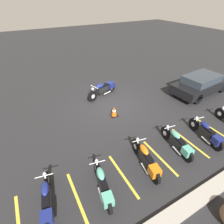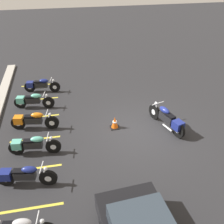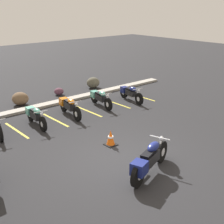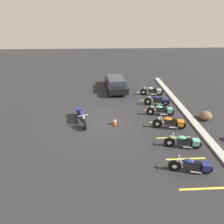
{
  "view_description": "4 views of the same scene",
  "coord_description": "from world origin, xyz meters",
  "px_view_note": "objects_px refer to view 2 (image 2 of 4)",
  "views": [
    {
      "loc": [
        4.35,
        8.05,
        5.68
      ],
      "look_at": [
        0.7,
        1.44,
        0.49
      ],
      "focal_mm": 28.0,
      "sensor_mm": 36.0,
      "label": 1
    },
    {
      "loc": [
        -9.13,
        3.22,
        6.91
      ],
      "look_at": [
        0.89,
        1.22,
        0.56
      ],
      "focal_mm": 42.0,
      "sensor_mm": 36.0,
      "label": 2
    },
    {
      "loc": [
        -6.28,
        -6.58,
        4.9
      ],
      "look_at": [
        0.82,
        1.56,
        1.07
      ],
      "focal_mm": 50.0,
      "sensor_mm": 36.0,
      "label": 3
    },
    {
      "loc": [
        10.42,
        0.51,
        6.63
      ],
      "look_at": [
        -0.34,
        1.03,
        0.57
      ],
      "focal_mm": 28.0,
      "sensor_mm": 36.0,
      "label": 4
    }
  ],
  "objects_px": {
    "parked_bike_3": "(32,120)",
    "parked_bike_4": "(32,100)",
    "motorcycle_navy_featured": "(168,119)",
    "parked_bike_2": "(32,145)",
    "parked_bike_5": "(40,85)",
    "traffic_cone": "(115,123)",
    "parked_bike_1": "(23,175)"
  },
  "relations": [
    {
      "from": "parked_bike_1",
      "to": "parked_bike_3",
      "type": "xyz_separation_m",
      "value": [
        3.37,
        -0.11,
        0.01
      ]
    },
    {
      "from": "motorcycle_navy_featured",
      "to": "parked_bike_5",
      "type": "bearing_deg",
      "value": 31.99
    },
    {
      "from": "parked_bike_1",
      "to": "parked_bike_2",
      "type": "distance_m",
      "value": 1.64
    },
    {
      "from": "parked_bike_4",
      "to": "traffic_cone",
      "type": "distance_m",
      "value": 4.54
    },
    {
      "from": "motorcycle_navy_featured",
      "to": "parked_bike_4",
      "type": "bearing_deg",
      "value": 45.26
    },
    {
      "from": "parked_bike_4",
      "to": "traffic_cone",
      "type": "xyz_separation_m",
      "value": [
        -2.55,
        -3.75,
        -0.16
      ]
    },
    {
      "from": "parked_bike_2",
      "to": "parked_bike_4",
      "type": "xyz_separation_m",
      "value": [
        3.65,
        0.2,
        -0.0
      ]
    },
    {
      "from": "parked_bike_1",
      "to": "parked_bike_5",
      "type": "bearing_deg",
      "value": 97.63
    },
    {
      "from": "parked_bike_1",
      "to": "traffic_cone",
      "type": "bearing_deg",
      "value": 46.52
    },
    {
      "from": "parked_bike_2",
      "to": "traffic_cone",
      "type": "relative_size",
      "value": 3.58
    },
    {
      "from": "parked_bike_3",
      "to": "parked_bike_4",
      "type": "bearing_deg",
      "value": 103.55
    },
    {
      "from": "parked_bike_2",
      "to": "parked_bike_3",
      "type": "height_order",
      "value": "parked_bike_3"
    },
    {
      "from": "parked_bike_1",
      "to": "parked_bike_2",
      "type": "xyz_separation_m",
      "value": [
        1.63,
        -0.19,
        -0.01
      ]
    },
    {
      "from": "parked_bike_1",
      "to": "parked_bike_4",
      "type": "xyz_separation_m",
      "value": [
        5.28,
        0.02,
        -0.01
      ]
    },
    {
      "from": "parked_bike_1",
      "to": "parked_bike_5",
      "type": "relative_size",
      "value": 1.03
    },
    {
      "from": "motorcycle_navy_featured",
      "to": "parked_bike_5",
      "type": "height_order",
      "value": "motorcycle_navy_featured"
    },
    {
      "from": "parked_bike_1",
      "to": "parked_bike_2",
      "type": "bearing_deg",
      "value": 93.75
    },
    {
      "from": "motorcycle_navy_featured",
      "to": "traffic_cone",
      "type": "distance_m",
      "value": 2.38
    },
    {
      "from": "motorcycle_navy_featured",
      "to": "parked_bike_1",
      "type": "relative_size",
      "value": 1.12
    },
    {
      "from": "parked_bike_2",
      "to": "parked_bike_5",
      "type": "bearing_deg",
      "value": 95.71
    },
    {
      "from": "parked_bike_2",
      "to": "motorcycle_navy_featured",
      "type": "bearing_deg",
      "value": 13.04
    },
    {
      "from": "parked_bike_5",
      "to": "traffic_cone",
      "type": "bearing_deg",
      "value": -41.13
    },
    {
      "from": "motorcycle_navy_featured",
      "to": "parked_bike_2",
      "type": "height_order",
      "value": "motorcycle_navy_featured"
    },
    {
      "from": "parked_bike_3",
      "to": "parked_bike_4",
      "type": "relative_size",
      "value": 1.05
    },
    {
      "from": "parked_bike_4",
      "to": "parked_bike_1",
      "type": "bearing_deg",
      "value": -79.48
    },
    {
      "from": "parked_bike_2",
      "to": "traffic_cone",
      "type": "height_order",
      "value": "parked_bike_2"
    },
    {
      "from": "parked_bike_3",
      "to": "parked_bike_4",
      "type": "distance_m",
      "value": 1.92
    },
    {
      "from": "motorcycle_navy_featured",
      "to": "parked_bike_1",
      "type": "distance_m",
      "value": 6.44
    },
    {
      "from": "traffic_cone",
      "to": "parked_bike_5",
      "type": "bearing_deg",
      "value": 38.36
    },
    {
      "from": "parked_bike_3",
      "to": "traffic_cone",
      "type": "height_order",
      "value": "parked_bike_3"
    },
    {
      "from": "parked_bike_1",
      "to": "traffic_cone",
      "type": "distance_m",
      "value": 4.62
    },
    {
      "from": "motorcycle_navy_featured",
      "to": "parked_bike_3",
      "type": "relative_size",
      "value": 1.09
    }
  ]
}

